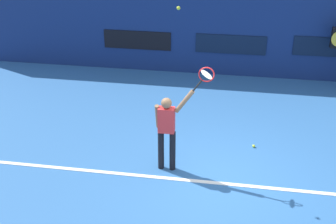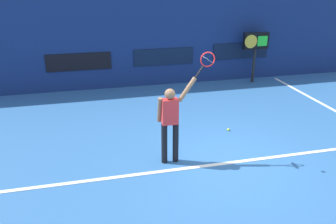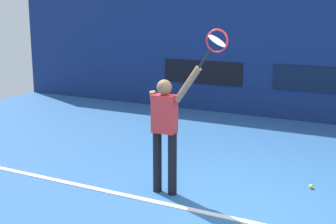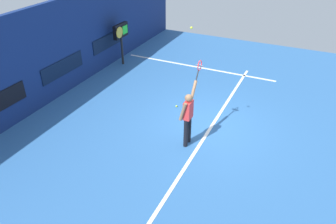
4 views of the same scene
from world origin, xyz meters
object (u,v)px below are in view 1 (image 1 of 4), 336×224
at_px(tennis_ball, 178,8).
at_px(tennis_player, 167,128).
at_px(tennis_racket, 205,76).
at_px(spare_ball, 254,146).

bearing_deg(tennis_ball, tennis_player, -160.52).
relative_size(tennis_racket, spare_ball, 8.73).
xyz_separation_m(tennis_ball, spare_ball, (1.67, 1.11, -3.46)).
bearing_deg(spare_ball, tennis_player, -147.79).
xyz_separation_m(tennis_racket, tennis_ball, (-0.55, 0.08, 1.27)).
relative_size(tennis_racket, tennis_ball, 8.73).
height_order(tennis_racket, tennis_ball, tennis_ball).
xyz_separation_m(tennis_player, spare_ball, (1.87, 1.18, -0.97)).
distance_m(tennis_ball, spare_ball, 4.00).
bearing_deg(spare_ball, tennis_racket, -133.37).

